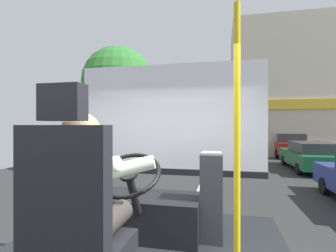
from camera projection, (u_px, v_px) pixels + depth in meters
The scene contains 11 objects.
ground at pixel (205, 174), 10.40m from camera, with size 18.00×44.00×0.06m.
driver_seat at pixel (75, 230), 1.34m from camera, with size 0.48×0.48×1.33m.
bus_driver at pixel (86, 192), 1.45m from camera, with size 0.72×0.54×0.73m.
steering_console at pixel (146, 213), 2.59m from camera, with size 1.10×1.05×0.88m.
handrail_pole at pixel (237, 149), 1.67m from camera, with size 0.04×0.04×1.94m.
fare_box at pixel (212, 197), 2.46m from camera, with size 0.22×0.22×0.86m.
windshield_panel at pixel (169, 131), 3.38m from camera, with size 2.50×0.08×1.48m.
street_tree at pixel (118, 83), 11.02m from camera, with size 3.09×3.09×5.40m.
shop_building at pixel (305, 89), 17.48m from camera, with size 9.88×5.15×8.94m.
parked_car_green at pixel (311, 156), 11.04m from camera, with size 1.79×4.07×1.24m.
parked_car_red at pixel (287, 144), 16.19m from camera, with size 1.87×4.45×1.46m.
Camera 1 is at (0.71, -1.69, 1.96)m, focal length 27.00 mm.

